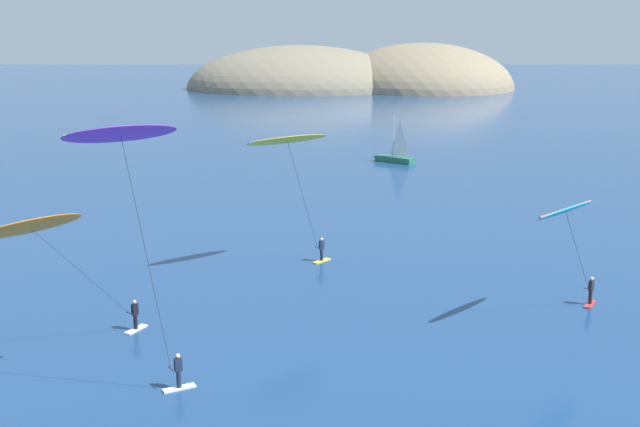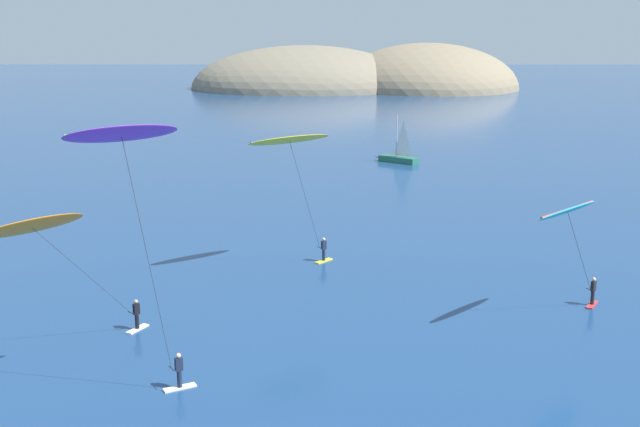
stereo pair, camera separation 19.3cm
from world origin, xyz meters
TOP-DOWN VIEW (x-y plane):
  - headland_island at (10.87, 181.21)m, footprint 82.67×51.69m
  - sailboat_near at (9.50, 69.52)m, footprint 5.28×4.42m
  - kitesurfer_orange at (-12.53, 12.18)m, footprint 6.56×7.25m
  - kitesurfer_yellow at (-1.13, 27.18)m, footprint 5.92×4.89m
  - kitesurfer_cyan at (14.29, 17.47)m, footprint 5.62×5.88m
  - kitesurfer_purple at (-7.10, 7.82)m, footprint 4.86×3.66m

SIDE VIEW (x-z plane):
  - headland_island at x=10.87m, z-range -11.31..11.31m
  - sailboat_near at x=9.50m, z-range -2.21..3.49m
  - kitesurfer_cyan at x=14.29m, z-range 2.48..9.20m
  - kitesurfer_orange at x=-12.53m, z-range 2.69..10.06m
  - kitesurfer_yellow at x=-1.13m, z-range 3.65..12.79m
  - kitesurfer_purple at x=-7.10m, z-range 4.68..16.89m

